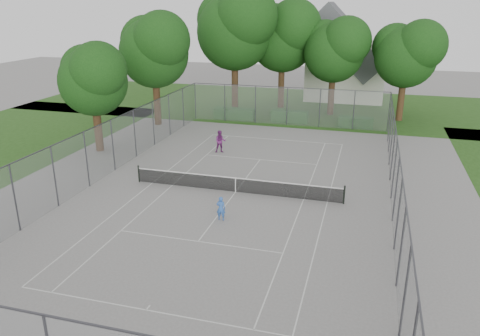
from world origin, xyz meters
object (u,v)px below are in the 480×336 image
(tennis_net, at_px, (235,184))
(woman_player, at_px, (220,142))
(girl_player, at_px, (221,208))
(house, at_px, (346,61))

(tennis_net, distance_m, woman_player, 8.01)
(tennis_net, height_order, girl_player, girl_player)
(girl_player, height_order, woman_player, woman_player)
(house, height_order, girl_player, house)
(tennis_net, relative_size, house, 1.19)
(house, bearing_deg, tennis_net, -97.78)
(house, distance_m, woman_player, 25.47)
(tennis_net, bearing_deg, woman_player, 114.43)
(tennis_net, height_order, house, house)
(house, bearing_deg, girl_player, -96.41)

